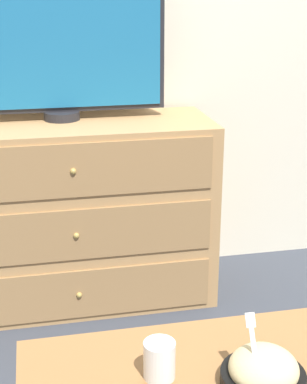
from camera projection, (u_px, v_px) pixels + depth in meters
ground_plane at (99, 268)px, 3.04m from camera, size 12.00×12.00×0.00m
wall_back at (89, 4)px, 2.62m from camera, size 12.00×0.05×2.60m
dresser at (72, 214)px, 2.63m from camera, size 1.24×0.49×0.83m
tv at (58, 38)px, 2.44m from camera, size 0.90×0.16×0.67m
takeout_bowl at (263, 372)px, 1.43m from camera, size 0.21×0.21×0.18m
drink_cup at (159, 362)px, 1.46m from camera, size 0.08×0.08×0.10m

